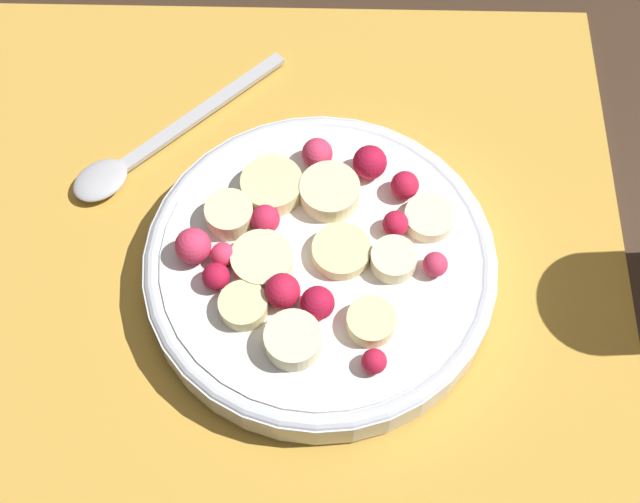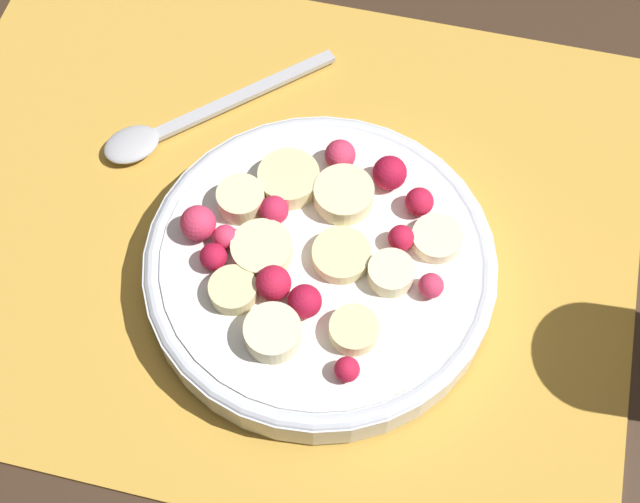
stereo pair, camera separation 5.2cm
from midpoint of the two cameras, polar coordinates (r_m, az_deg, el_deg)
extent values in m
plane|color=#382619|center=(0.57, -0.77, 1.84)|extent=(3.00, 3.00, 0.00)
cube|color=gold|center=(0.57, -0.77, 1.99)|extent=(0.47, 0.37, 0.01)
cylinder|color=silver|center=(0.53, 2.75, -1.34)|extent=(0.21, 0.21, 0.02)
torus|color=silver|center=(0.53, 2.79, -0.93)|extent=(0.21, 0.21, 0.01)
cylinder|color=white|center=(0.52, 2.81, -0.70)|extent=(0.19, 0.19, 0.00)
cylinder|color=beige|center=(0.54, 4.28, 3.40)|extent=(0.05, 0.05, 0.01)
cylinder|color=beige|center=(0.52, 4.21, -0.50)|extent=(0.05, 0.05, 0.01)
cylinder|color=beige|center=(0.52, -0.92, -0.14)|extent=(0.05, 0.05, 0.01)
cylinder|color=beige|center=(0.50, 5.14, -5.31)|extent=(0.03, 0.03, 0.01)
cylinder|color=beige|center=(0.53, -2.35, 3.10)|extent=(0.04, 0.04, 0.01)
cylinder|color=#F4EAB7|center=(0.49, -0.06, -5.53)|extent=(0.04, 0.04, 0.01)
cylinder|color=#F4EAB7|center=(0.53, 10.25, 0.57)|extent=(0.04, 0.04, 0.01)
cylinder|color=#F4EAB7|center=(0.51, 7.42, -1.64)|extent=(0.03, 0.03, 0.01)
cylinder|color=beige|center=(0.51, -2.75, -2.75)|extent=(0.04, 0.04, 0.01)
cylinder|color=beige|center=(0.54, 0.71, 4.42)|extent=(0.05, 0.05, 0.01)
sphere|color=#D12347|center=(0.53, -0.18, 2.41)|extent=(0.02, 0.02, 0.02)
sphere|color=red|center=(0.49, 4.79, -7.82)|extent=(0.01, 0.01, 0.01)
sphere|color=#DB3356|center=(0.52, -3.29, 0.68)|extent=(0.01, 0.01, 0.01)
sphere|color=#B21433|center=(0.51, -4.01, -0.60)|extent=(0.02, 0.02, 0.02)
sphere|color=#DB3356|center=(0.51, 9.98, -2.44)|extent=(0.01, 0.01, 0.01)
sphere|color=red|center=(0.50, -0.08, -2.31)|extent=(0.02, 0.02, 0.02)
sphere|color=#B21433|center=(0.50, 1.97, -3.49)|extent=(0.02, 0.02, 0.02)
sphere|color=#DB3356|center=(0.55, 3.99, 5.95)|extent=(0.02, 0.02, 0.02)
sphere|color=#B21433|center=(0.54, 7.20, 4.78)|extent=(0.02, 0.02, 0.02)
sphere|color=red|center=(0.52, 8.02, 0.61)|extent=(0.02, 0.02, 0.02)
sphere|color=red|center=(0.54, 9.12, 2.92)|extent=(0.02, 0.02, 0.02)
sphere|color=#DB3356|center=(0.52, -5.03, 1.57)|extent=(0.02, 0.02, 0.02)
cube|color=#B2B2B7|center=(0.62, -2.36, 9.82)|extent=(0.11, 0.10, 0.00)
ellipsoid|color=#B2B2B7|center=(0.60, -9.57, 6.57)|extent=(0.05, 0.05, 0.01)
camera|label=1|loc=(0.03, -87.13, 5.30)|focal=50.00mm
camera|label=2|loc=(0.03, 92.87, -5.30)|focal=50.00mm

